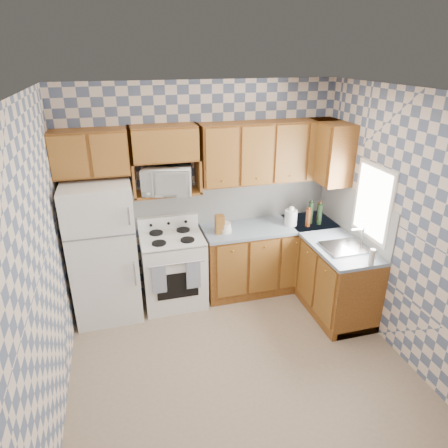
{
  "coord_description": "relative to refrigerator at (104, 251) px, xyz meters",
  "views": [
    {
      "loc": [
        -1.01,
        -3.13,
        3.0
      ],
      "look_at": [
        0.05,
        0.75,
        1.25
      ],
      "focal_mm": 32.0,
      "sensor_mm": 36.0,
      "label": 1
    }
  ],
  "objects": [
    {
      "name": "countertop_right",
      "position": [
        2.67,
        -0.45,
        0.06
      ],
      "size": [
        0.63,
        1.6,
        0.04
      ],
      "primitive_type": "cube",
      "color": "slate",
      "rests_on": "base_cabinets_right"
    },
    {
      "name": "stove_body",
      "position": [
        0.8,
        0.03,
        -0.39
      ],
      "size": [
        0.76,
        0.65,
        0.9
      ],
      "primitive_type": "cube",
      "color": "white",
      "rests_on": "floor"
    },
    {
      "name": "knife_block",
      "position": [
        1.4,
        -0.02,
        0.2
      ],
      "size": [
        0.11,
        0.11,
        0.24
      ],
      "primitive_type": "cube",
      "rotation": [
        0.0,
        0.0,
        -0.03
      ],
      "color": "brown",
      "rests_on": "countertop_back"
    },
    {
      "name": "soap_bottle",
      "position": [
        2.75,
        -1.2,
        0.17
      ],
      "size": [
        0.06,
        0.06,
        0.17
      ],
      "primitive_type": "cylinder",
      "color": "beige",
      "rests_on": "countertop_right"
    },
    {
      "name": "right_wall",
      "position": [
        2.97,
        -1.25,
        0.51
      ],
      "size": [
        0.02,
        3.2,
        2.7
      ],
      "primitive_type": "cube",
      "color": "slate",
      "rests_on": "ground"
    },
    {
      "name": "upper_cabinets_back",
      "position": [
        2.1,
        0.19,
        1.01
      ],
      "size": [
        1.75,
        0.33,
        0.74
      ],
      "primitive_type": "cube",
      "color": "#5F2D0C",
      "rests_on": "back_wall"
    },
    {
      "name": "backsplash_right",
      "position": [
        2.96,
        -0.45,
        0.36
      ],
      "size": [
        0.02,
        1.6,
        0.56
      ],
      "primitive_type": "cube",
      "color": "silver",
      "rests_on": "right_wall"
    },
    {
      "name": "countertop_back",
      "position": [
        2.1,
        0.05,
        0.06
      ],
      "size": [
        1.77,
        0.63,
        0.04
      ],
      "primitive_type": "cube",
      "color": "slate",
      "rests_on": "base_cabinets_back"
    },
    {
      "name": "backsplash_back",
      "position": [
        1.68,
        0.34,
        0.36
      ],
      "size": [
        2.6,
        0.02,
        0.56
      ],
      "primitive_type": "cube",
      "color": "silver",
      "rests_on": "back_wall"
    },
    {
      "name": "bottle_1",
      "position": [
        2.72,
        -0.1,
        0.22
      ],
      "size": [
        0.06,
        0.06,
        0.27
      ],
      "primitive_type": "cylinder",
      "color": "black",
      "rests_on": "countertop_back"
    },
    {
      "name": "floor",
      "position": [
        1.27,
        -1.25,
        -0.84
      ],
      "size": [
        3.4,
        3.4,
        0.0
      ],
      "primitive_type": "plane",
      "color": "#866E57",
      "rests_on": "ground"
    },
    {
      "name": "back_wall",
      "position": [
        1.27,
        0.35,
        0.51
      ],
      "size": [
        3.4,
        0.02,
        2.7
      ],
      "primitive_type": "cube",
      "color": "slate",
      "rests_on": "ground"
    },
    {
      "name": "bottle_3",
      "position": [
        2.55,
        -0.12,
        0.2
      ],
      "size": [
        0.06,
        0.06,
        0.23
      ],
      "primitive_type": "cylinder",
      "color": "#582710",
      "rests_on": "countertop_back"
    },
    {
      "name": "sink",
      "position": [
        2.67,
        -0.8,
        0.09
      ],
      "size": [
        0.48,
        0.4,
        0.03
      ],
      "primitive_type": "cube",
      "color": "#B7B7BC",
      "rests_on": "countertop_right"
    },
    {
      "name": "bottle_2",
      "position": [
        2.77,
        0.0,
        0.21
      ],
      "size": [
        0.06,
        0.06,
        0.25
      ],
      "primitive_type": "cylinder",
      "color": "#582710",
      "rests_on": "countertop_back"
    },
    {
      "name": "microwave",
      "position": [
        0.8,
        0.13,
        0.77
      ],
      "size": [
        0.64,
        0.5,
        0.31
      ],
      "primitive_type": "imported",
      "rotation": [
        0.0,
        0.0,
        -0.22
      ],
      "color": "white",
      "rests_on": "microwave_shelf"
    },
    {
      "name": "bottle_0",
      "position": [
        2.62,
        -0.04,
        0.23
      ],
      "size": [
        0.06,
        0.06,
        0.29
      ],
      "primitive_type": "cylinder",
      "color": "black",
      "rests_on": "countertop_back"
    },
    {
      "name": "microwave_shelf",
      "position": [
        0.8,
        0.19,
        0.6
      ],
      "size": [
        0.8,
        0.33,
        0.03
      ],
      "primitive_type": "cube",
      "color": "#5F2D0C",
      "rests_on": "back_wall"
    },
    {
      "name": "upper_cabinets_right",
      "position": [
        2.81,
        0.0,
        1.01
      ],
      "size": [
        0.33,
        0.7,
        0.74
      ],
      "primitive_type": "cube",
      "color": "#5F2D0C",
      "rests_on": "right_wall"
    },
    {
      "name": "electric_kettle",
      "position": [
        2.35,
        -0.02,
        0.18
      ],
      "size": [
        0.16,
        0.16,
        0.2
      ],
      "primitive_type": "cylinder",
      "color": "white",
      "rests_on": "countertop_back"
    },
    {
      "name": "upper_cabinets_fridge",
      "position": [
        -0.02,
        0.19,
        1.13
      ],
      "size": [
        0.82,
        0.33,
        0.5
      ],
      "primitive_type": "cube",
      "color": "#5F2D0C",
      "rests_on": "back_wall"
    },
    {
      "name": "cooktop",
      "position": [
        0.8,
        0.03,
        0.07
      ],
      "size": [
        0.76,
        0.65,
        0.02
      ],
      "primitive_type": "cube",
      "color": "silver",
      "rests_on": "stove_body"
    },
    {
      "name": "window",
      "position": [
        2.96,
        -0.8,
        0.61
      ],
      "size": [
        0.02,
        0.66,
        0.86
      ],
      "primitive_type": "cube",
      "color": "silver",
      "rests_on": "right_wall"
    },
    {
      "name": "dish_towel_right",
      "position": [
        1.0,
        -0.32,
        -0.29
      ],
      "size": [
        0.17,
        0.02,
        0.36
      ],
      "primitive_type": "cube",
      "color": "navy",
      "rests_on": "stove_body"
    },
    {
      "name": "base_cabinets_right",
      "position": [
        2.67,
        -0.45,
        -0.4
      ],
      "size": [
        0.6,
        1.6,
        0.88
      ],
      "primitive_type": "cube",
      "color": "#5F2D0C",
      "rests_on": "floor"
    },
    {
      "name": "backguard",
      "position": [
        0.8,
        0.3,
        0.16
      ],
      "size": [
        0.76,
        0.08,
        0.17
      ],
      "primitive_type": "cube",
      "color": "white",
      "rests_on": "cooktop"
    },
    {
      "name": "base_cabinets_back",
      "position": [
        2.1,
        0.05,
        -0.4
      ],
      "size": [
        1.75,
        0.6,
        0.88
      ],
      "primitive_type": "cube",
      "color": "#5F2D0C",
      "rests_on": "floor"
    },
    {
      "name": "food_containers",
      "position": [
        1.47,
        -0.0,
        0.14
      ],
      "size": [
        0.18,
        0.18,
        0.12
      ],
      "primitive_type": null,
      "color": "beige",
      "rests_on": "countertop_back"
    },
    {
      "name": "refrigerator",
      "position": [
        0.0,
        0.0,
        0.0
      ],
      "size": [
        0.75,
        0.7,
        1.68
      ],
      "primitive_type": "cube",
      "color": "white",
      "rests_on": "floor"
    },
    {
      "name": "dish_towel_left",
      "position": [
        0.59,
        -0.32,
        -0.29
      ],
      "size": [
        0.17,
        0.02,
        0.36
      ],
      "primitive_type": "cube",
      "color": "navy",
      "rests_on": "stove_body"
    }
  ]
}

